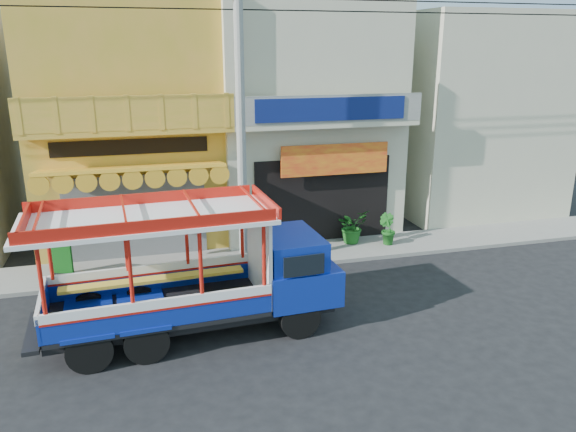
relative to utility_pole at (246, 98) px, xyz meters
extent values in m
plane|color=black|center=(0.85, -3.30, -5.03)|extent=(90.00, 90.00, 0.00)
cube|color=slate|center=(0.85, 0.70, -4.97)|extent=(30.00, 2.00, 0.12)
cube|color=#B39827|center=(-3.15, 4.70, -1.03)|extent=(6.00, 6.00, 8.00)
cube|color=#595B5E|center=(-3.15, 1.68, -3.63)|extent=(4.20, 0.10, 2.60)
cube|color=orange|center=(-3.15, 0.95, -1.98)|extent=(5.20, 1.50, 0.31)
cube|color=#B39827|center=(-3.15, 1.35, -0.98)|extent=(6.00, 0.70, 0.18)
cube|color=#B39827|center=(-3.15, 1.05, -0.43)|extent=(6.00, 0.12, 0.95)
cube|color=black|center=(-3.15, 1.67, -1.48)|extent=(4.50, 0.04, 0.45)
cube|color=beige|center=(2.85, 4.70, -1.03)|extent=(6.00, 6.00, 8.00)
cube|color=black|center=(2.85, 1.68, -3.53)|extent=(4.60, 0.12, 2.80)
cube|color=orange|center=(3.15, 1.40, -2.13)|extent=(3.60, 0.05, 1.00)
cube|color=beige|center=(2.85, 1.35, -0.98)|extent=(6.00, 0.70, 0.18)
cube|color=gray|center=(2.85, 1.05, -0.48)|extent=(6.00, 0.12, 0.85)
cube|color=navy|center=(2.85, 0.98, -0.48)|extent=(4.80, 0.06, 0.70)
cube|color=beige|center=(-0.15, 1.55, -1.03)|extent=(0.35, 0.30, 8.00)
cube|color=beige|center=(9.85, 4.70, -1.23)|extent=(6.00, 6.00, 7.60)
cylinder|color=gray|center=(-0.15, 0.00, -0.53)|extent=(0.26, 0.26, 9.00)
cylinder|color=black|center=(0.85, 0.00, 2.27)|extent=(28.00, 0.04, 0.04)
cylinder|color=black|center=(0.31, -4.31, -4.56)|extent=(0.96, 0.32, 0.94)
cylinder|color=black|center=(0.21, -2.52, -4.56)|extent=(0.96, 0.32, 0.94)
cylinder|color=black|center=(-3.08, -4.50, -4.56)|extent=(0.96, 0.32, 0.94)
cylinder|color=black|center=(-3.18, -2.71, -4.56)|extent=(0.96, 0.32, 0.94)
cylinder|color=black|center=(-4.21, -4.56, -4.56)|extent=(0.96, 0.32, 0.94)
cylinder|color=black|center=(-4.30, -2.77, -4.56)|extent=(0.96, 0.32, 0.94)
cube|color=black|center=(-2.00, -3.54, -4.47)|extent=(6.41, 1.90, 0.26)
cube|color=#0F2BAA|center=(0.45, -3.41, -3.95)|extent=(1.81, 2.16, 0.85)
cube|color=#0F2BAA|center=(0.31, -3.41, -3.19)|extent=(1.42, 1.98, 0.71)
cube|color=black|center=(0.97, -3.38, -3.24)|extent=(0.15, 1.66, 0.52)
cube|color=black|center=(-2.77, -3.58, -4.28)|extent=(4.77, 2.33, 0.11)
cube|color=#0F2BAA|center=(-2.72, -4.58, -3.95)|extent=(4.66, 0.33, 0.57)
cube|color=white|center=(-2.72, -4.58, -3.69)|extent=(4.66, 0.34, 0.21)
cube|color=#0F2BAA|center=(-2.83, -2.58, -3.95)|extent=(4.66, 0.33, 0.57)
cube|color=white|center=(-2.83, -2.58, -3.69)|extent=(4.66, 0.34, 0.21)
cylinder|color=red|center=(-4.91, -4.68, -2.91)|extent=(0.09, 0.09, 1.51)
cylinder|color=red|center=(-5.02, -2.72, -2.91)|extent=(0.09, 0.09, 1.51)
cube|color=white|center=(-0.43, -3.45, -3.22)|extent=(0.18, 1.91, 2.12)
cube|color=white|center=(-2.87, -3.59, -2.16)|extent=(5.35, 2.59, 0.09)
cube|color=red|center=(-2.87, -3.59, -1.99)|extent=(5.16, 2.49, 0.25)
cube|color=black|center=(-5.27, 0.58, -4.86)|extent=(0.64, 0.51, 0.10)
cube|color=#0B410E|center=(-5.27, 0.58, -4.35)|extent=(0.64, 0.34, 0.92)
imported|color=#175319|center=(3.71, 1.14, -4.35)|extent=(1.26, 1.18, 1.12)
imported|color=#175319|center=(4.77, 0.69, -4.40)|extent=(0.66, 0.71, 1.02)
camera|label=1|loc=(-2.96, -15.34, 1.34)|focal=35.00mm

